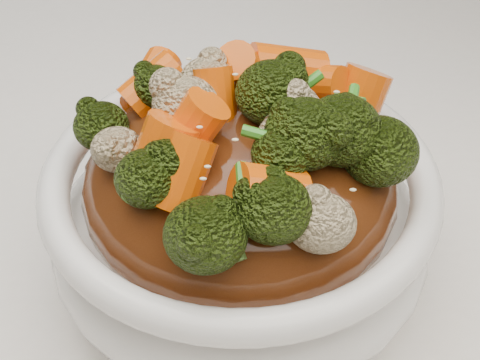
# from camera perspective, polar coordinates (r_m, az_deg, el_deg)

# --- Properties ---
(tablecloth) EXTENTS (1.20, 0.80, 0.04)m
(tablecloth) POSITION_cam_1_polar(r_m,az_deg,el_deg) (0.46, -0.93, -10.69)
(tablecloth) COLOR white
(tablecloth) RESTS_ON dining_table
(bowl) EXTENTS (0.26, 0.26, 0.09)m
(bowl) POSITION_cam_1_polar(r_m,az_deg,el_deg) (0.42, -0.00, -3.30)
(bowl) COLOR white
(bowl) RESTS_ON tablecloth
(sauce_base) EXTENTS (0.21, 0.21, 0.09)m
(sauce_base) POSITION_cam_1_polar(r_m,az_deg,el_deg) (0.40, -0.00, -0.32)
(sauce_base) COLOR #4C220D
(sauce_base) RESTS_ON bowl
(carrots) EXTENTS (0.21, 0.21, 0.05)m
(carrots) POSITION_cam_1_polar(r_m,az_deg,el_deg) (0.36, -0.00, 7.01)
(carrots) COLOR #DD5407
(carrots) RESTS_ON sauce_base
(broccoli) EXTENTS (0.21, 0.21, 0.04)m
(broccoli) POSITION_cam_1_polar(r_m,az_deg,el_deg) (0.36, -0.00, 6.88)
(broccoli) COLOR black
(broccoli) RESTS_ON sauce_base
(cauliflower) EXTENTS (0.21, 0.21, 0.04)m
(cauliflower) POSITION_cam_1_polar(r_m,az_deg,el_deg) (0.37, -0.00, 6.63)
(cauliflower) COLOR tan
(cauliflower) RESTS_ON sauce_base
(scallions) EXTENTS (0.16, 0.16, 0.02)m
(scallions) POSITION_cam_1_polar(r_m,az_deg,el_deg) (0.36, -0.00, 7.14)
(scallions) COLOR #2E7D1D
(scallions) RESTS_ON sauce_base
(sesame_seeds) EXTENTS (0.19, 0.19, 0.01)m
(sesame_seeds) POSITION_cam_1_polar(r_m,az_deg,el_deg) (0.36, -0.00, 7.14)
(sesame_seeds) COLOR beige
(sesame_seeds) RESTS_ON sauce_base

